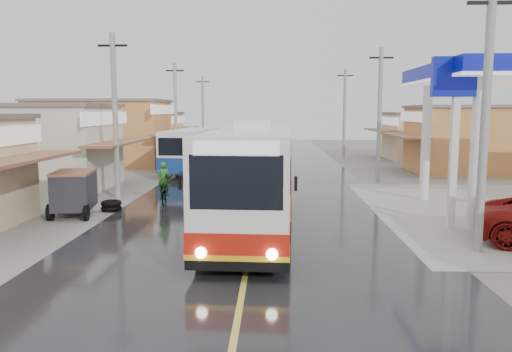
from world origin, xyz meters
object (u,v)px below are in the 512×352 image
Objects in this scene: cyclist at (164,190)px; tyre_stack at (111,206)px; tricycle_near at (74,190)px; second_bus at (192,149)px; coach_bus at (256,176)px.

tyre_stack is at bearing -144.02° from cyclist.
second_bus is at bearing 71.68° from tricycle_near.
tyre_stack is (-6.37, 2.70, -1.68)m from coach_bus.
coach_bus is 6.48× the size of cyclist.
tricycle_near is (-7.53, 1.58, -0.84)m from coach_bus.
cyclist reaches higher than tyre_stack.
coach_bus is 7.12m from tyre_stack.
tricycle_near is at bearing -136.11° from tyre_stack.
tricycle_near is 2.78× the size of tyre_stack.
second_bus is 4.66× the size of cyclist.
coach_bus is at bearing -68.60° from second_bus.
second_bus is at bearing 84.67° from tyre_stack.
coach_bus is at bearing -52.52° from cyclist.
cyclist is (-4.44, 4.50, -1.26)m from coach_bus.
tricycle_near is at bearing -95.01° from second_bus.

